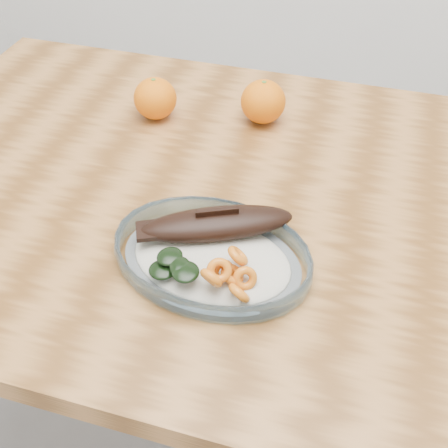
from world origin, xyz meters
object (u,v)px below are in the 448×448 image
object	(u,v)px
orange_left	(155,98)
orange_right	(263,102)
plated_meal	(212,253)
dining_table	(224,235)

from	to	relation	value
orange_left	orange_right	bearing A→B (deg)	12.25
plated_meal	orange_right	size ratio (longest dim) A/B	6.73
dining_table	orange_left	bearing A→B (deg)	136.62
plated_meal	orange_right	world-z (taller)	orange_right
orange_left	orange_right	distance (m)	0.20
dining_table	plated_meal	distance (m)	0.20
orange_left	dining_table	bearing A→B (deg)	-43.38
plated_meal	orange_left	size ratio (longest dim) A/B	6.98
dining_table	plated_meal	xyz separation A→B (m)	(0.03, -0.15, 0.12)
plated_meal	orange_right	xyz separation A→B (m)	(-0.02, 0.37, 0.02)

